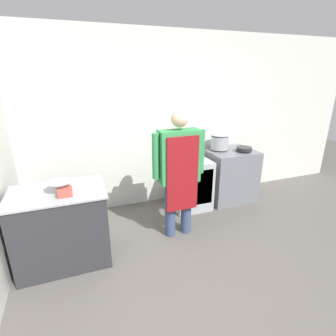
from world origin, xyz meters
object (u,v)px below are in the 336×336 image
(stove, at_px, (230,175))
(mixing_bowl, at_px, (60,187))
(saute_pan, at_px, (244,149))
(plastic_tub, at_px, (65,192))
(stock_pot, at_px, (220,141))
(person_cook, at_px, (179,167))
(fridge_unit, at_px, (189,183))

(stove, xyz_separation_m, mixing_bowl, (-2.64, -0.76, 0.50))
(mixing_bowl, relative_size, saute_pan, 1.09)
(plastic_tub, bearing_deg, stove, 18.65)
(mixing_bowl, xyz_separation_m, stock_pot, (2.46, 0.88, 0.08))
(stove, xyz_separation_m, plastic_tub, (-2.59, -0.88, 0.48))
(person_cook, distance_m, plastic_tub, 1.36)
(stove, relative_size, stock_pot, 3.03)
(stock_pot, distance_m, saute_pan, 0.42)
(plastic_tub, height_order, saute_pan, plastic_tub)
(person_cook, relative_size, plastic_tub, 11.82)
(stove, distance_m, stock_pot, 0.62)
(saute_pan, bearing_deg, fridge_unit, 172.52)
(stock_pot, bearing_deg, saute_pan, -33.82)
(fridge_unit, height_order, saute_pan, saute_pan)
(plastic_tub, distance_m, stock_pot, 2.61)
(person_cook, bearing_deg, fridge_unit, 56.02)
(stock_pot, relative_size, saute_pan, 1.18)
(person_cook, xyz_separation_m, stock_pot, (1.07, 0.81, 0.06))
(stove, distance_m, saute_pan, 0.52)
(person_cook, bearing_deg, stock_pot, 37.34)
(fridge_unit, distance_m, plastic_tub, 2.10)
(fridge_unit, bearing_deg, plastic_tub, -154.16)
(stove, bearing_deg, plastic_tub, -161.35)
(stove, xyz_separation_m, person_cook, (-1.24, -0.70, 0.52))
(mixing_bowl, bearing_deg, saute_pan, 13.17)
(stove, relative_size, mixing_bowl, 3.27)
(stove, distance_m, fridge_unit, 0.76)
(mixing_bowl, xyz_separation_m, saute_pan, (2.79, 0.65, -0.02))
(mixing_bowl, distance_m, plastic_tub, 0.12)
(stock_pot, height_order, saute_pan, stock_pot)
(stove, bearing_deg, mixing_bowl, -163.83)
(mixing_bowl, xyz_separation_m, plastic_tub, (0.04, -0.11, -0.02))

